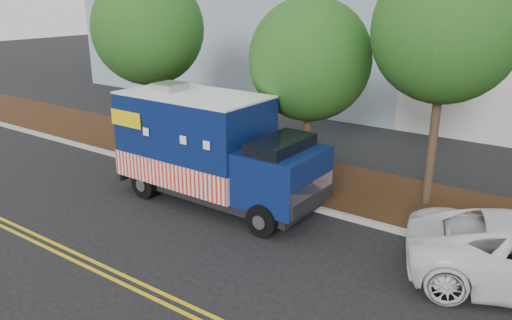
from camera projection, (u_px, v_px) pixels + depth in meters
The scene contains 10 objects.
ground at pixel (199, 200), 16.02m from camera, with size 120.00×120.00×0.00m, color black.
curb at pixel (226, 185), 17.08m from camera, with size 120.00×0.18×0.15m, color #9E9E99.
mulch_strip at pixel (261, 168), 18.70m from camera, with size 120.00×4.00×0.15m, color #331A0E.
centerline_near at pixel (82, 256), 12.57m from camera, with size 120.00×0.10×0.01m, color gold.
centerline_far at pixel (73, 260), 12.38m from camera, with size 120.00×0.10×0.01m, color gold.
tree_a at pixel (148, 29), 19.45m from camera, with size 4.37×4.37×7.17m.
tree_b at pixel (310, 60), 16.11m from camera, with size 4.00×4.00×6.26m.
tree_c at pixel (446, 30), 13.78m from camera, with size 4.14×4.14×7.41m.
sign_post at pixel (173, 138), 18.44m from camera, with size 0.06×0.06×2.40m, color #473828.
food_truck at pixel (209, 151), 15.55m from camera, with size 6.86×2.67×3.60m.
Camera 1 is at (10.03, -11.01, 6.30)m, focal length 35.00 mm.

